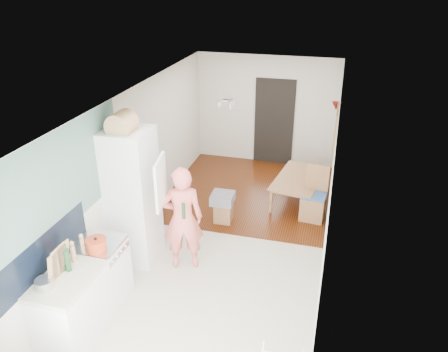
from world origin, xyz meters
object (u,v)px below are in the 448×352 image
at_px(dining_table, 299,191).
at_px(dining_chair, 314,195).
at_px(person, 182,210).
at_px(stool, 224,212).

bearing_deg(dining_table, dining_chair, -143.85).
height_order(person, dining_chair, person).
relative_size(dining_table, dining_chair, 1.26).
bearing_deg(stool, person, -100.06).
distance_m(person, dining_table, 3.03).
relative_size(dining_chair, stool, 2.48).
xyz_separation_m(person, dining_chair, (1.80, 1.93, -0.49)).
relative_size(person, stool, 4.92).
bearing_deg(dining_table, stool, 140.52).
bearing_deg(dining_chair, stool, -156.17).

